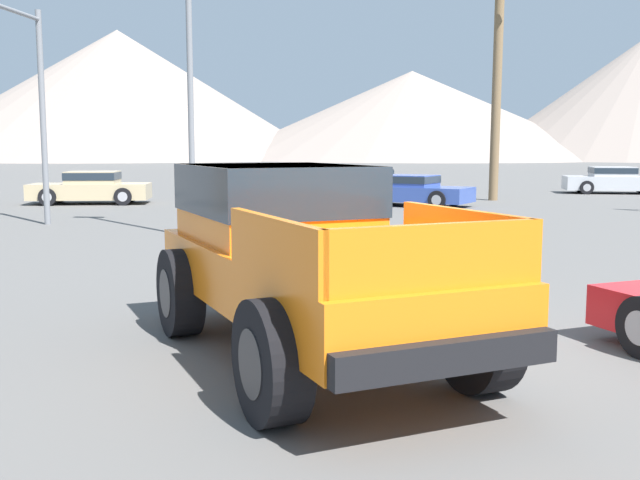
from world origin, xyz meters
name	(u,v)px	position (x,y,z in m)	size (l,w,h in m)	color
ground_plane	(356,355)	(0.00, 0.00, 0.00)	(320.00, 320.00, 0.00)	#5B5956
orange_pickup_truck	(296,247)	(-0.64, 0.10, 1.10)	(4.12, 5.34, 1.94)	orange
parked_car_dark	(364,182)	(-1.09, 25.03, 0.59)	(4.40, 4.47, 1.15)	#232328
parked_car_blue	(411,190)	(0.88, 19.46, 0.57)	(4.50, 3.29, 1.11)	#334C9E
parked_car_tan	(91,187)	(-10.96, 19.21, 0.62)	(4.55, 2.51, 1.21)	tan
parked_car_silver	(614,180)	(10.10, 27.56, 0.61)	(4.44, 2.07, 1.20)	#B7BABF
traffic_light_main	(10,69)	(-9.19, 10.40, 4.03)	(0.38, 4.26, 5.73)	slate
street_lamp_post	(189,19)	(-4.43, 9.70, 5.04)	(0.90, 0.24, 8.50)	slate
palm_tree_leaning	(499,22)	(4.17, 22.53, 6.87)	(2.94, 3.04, 9.22)	brown
distant_mountain_range	(340,101)	(-9.28, 115.47, 9.38)	(147.33, 71.23, 20.91)	gray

